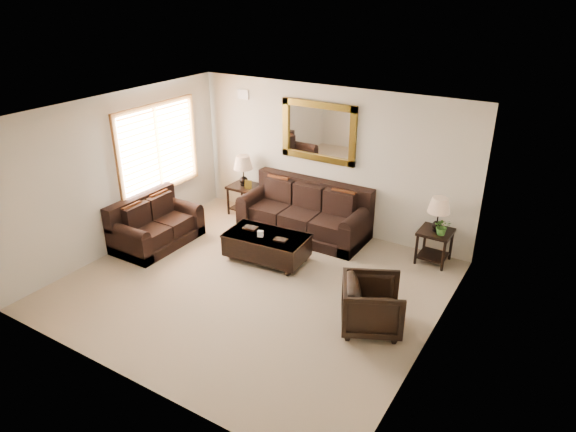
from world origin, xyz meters
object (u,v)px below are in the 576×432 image
Objects in this scene: end_table_right at (437,221)px; coffee_table at (267,244)px; end_table_left at (244,176)px; armchair at (372,303)px; loveseat at (155,227)px; sofa at (305,215)px.

coffee_table is (-2.43, -1.41, -0.47)m from end_table_right.
coffee_table is at bearing -43.49° from end_table_left.
armchair is at bearing -25.28° from coffee_table.
armchair is (2.27, -0.85, 0.11)m from coffee_table.
end_table_right is at bearing -30.34° from armchair.
end_table_left is at bearing 32.90° from armchair.
armchair is (4.33, -0.31, 0.08)m from loveseat.
armchair is (2.23, -2.09, 0.05)m from sofa.
loveseat is (-2.10, -1.79, -0.03)m from sofa.
armchair is at bearing -30.96° from end_table_left.
end_table_right reaches higher than sofa.
loveseat is at bearing -170.10° from coffee_table.
armchair is at bearing -94.05° from loveseat.
armchair reaches higher than coffee_table.
loveseat is at bearing -106.83° from end_table_left.
loveseat is 4.34m from armchair.
coffee_table is at bearing -149.94° from end_table_right.
end_table_left is 2.09m from coffee_table.
end_table_left is 0.84× the size of coffee_table.
loveseat reaches higher than coffee_table.
coffee_table is 2.42m from armchair.
coffee_table is at bearing 43.38° from armchair.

